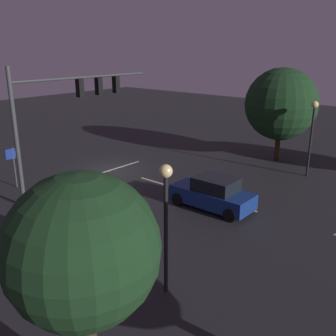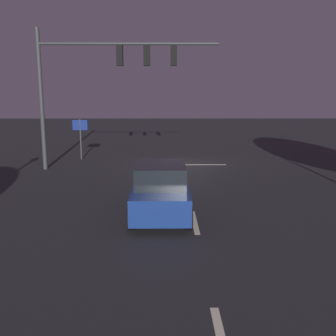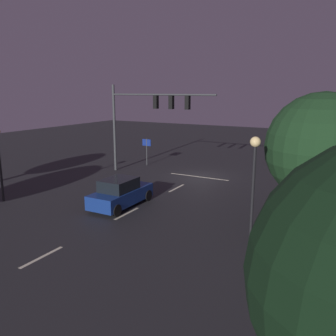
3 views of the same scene
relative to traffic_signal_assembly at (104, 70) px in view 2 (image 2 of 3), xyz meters
The scene contains 7 objects.
ground_plane 6.64m from the traffic_signal_assembly, 161.08° to the right, with size 80.00×80.00×0.00m, color #232326.
traffic_signal_assembly is the anchor object (origin of this frame).
lane_dash_far 7.01m from the traffic_signal_assembly, 146.89° to the left, with size 2.20×0.16×0.01m, color beige.
lane_dash_mid 10.80m from the traffic_signal_assembly, 115.00° to the left, with size 2.20×0.16×0.01m, color beige.
stop_bar 6.60m from the traffic_signal_assembly, 163.57° to the right, with size 5.00×0.16×0.01m, color beige.
car_approaching 9.31m from the traffic_signal_assembly, 110.92° to the left, with size 1.91×4.37×1.70m.
route_sign 4.94m from the traffic_signal_assembly, 56.43° to the right, with size 0.90×0.10×2.43m.
Camera 2 is at (0.91, 21.48, 3.97)m, focal length 41.17 mm.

